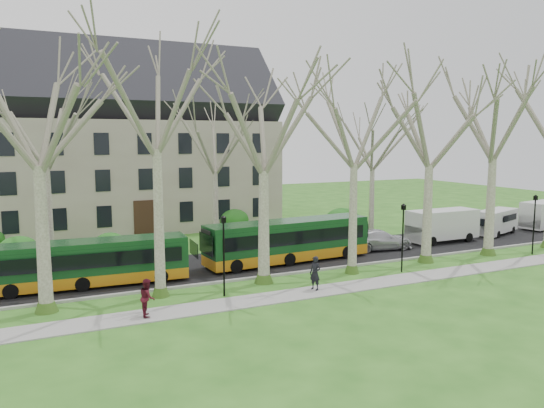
{
  "coord_description": "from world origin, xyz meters",
  "views": [
    {
      "loc": [
        -15.6,
        -27.16,
        8.48
      ],
      "look_at": [
        -1.24,
        3.0,
        4.3
      ],
      "focal_mm": 35.0,
      "sensor_mm": 36.0,
      "label": 1
    }
  ],
  "objects_px": {
    "van_b": "(496,222)",
    "pedestrian_a": "(315,273)",
    "sedan": "(378,240)",
    "van_a": "(442,226)",
    "bus_lead": "(91,262)",
    "pedestrian_b": "(147,297)",
    "bus_follow": "(288,240)"
  },
  "relations": [
    {
      "from": "sedan",
      "to": "van_a",
      "type": "bearing_deg",
      "value": -80.83
    },
    {
      "from": "bus_follow",
      "to": "pedestrian_a",
      "type": "distance_m",
      "value": 6.94
    },
    {
      "from": "bus_lead",
      "to": "van_a",
      "type": "relative_size",
      "value": 1.81
    },
    {
      "from": "van_a",
      "to": "pedestrian_b",
      "type": "bearing_deg",
      "value": -162.68
    },
    {
      "from": "van_b",
      "to": "pedestrian_a",
      "type": "xyz_separation_m",
      "value": [
        -22.96,
        -8.02,
        -0.14
      ]
    },
    {
      "from": "bus_lead",
      "to": "van_a",
      "type": "xyz_separation_m",
      "value": [
        27.45,
        1.28,
        -0.05
      ]
    },
    {
      "from": "bus_follow",
      "to": "pedestrian_b",
      "type": "bearing_deg",
      "value": -151.05
    },
    {
      "from": "bus_lead",
      "to": "bus_follow",
      "type": "distance_m",
      "value": 12.93
    },
    {
      "from": "pedestrian_a",
      "to": "pedestrian_b",
      "type": "distance_m",
      "value": 9.41
    },
    {
      "from": "bus_lead",
      "to": "van_b",
      "type": "relative_size",
      "value": 2.17
    },
    {
      "from": "bus_lead",
      "to": "pedestrian_b",
      "type": "xyz_separation_m",
      "value": [
        1.76,
        -6.62,
        -0.45
      ]
    },
    {
      "from": "van_b",
      "to": "sedan",
      "type": "bearing_deg",
      "value": 164.33
    },
    {
      "from": "bus_lead",
      "to": "pedestrian_b",
      "type": "bearing_deg",
      "value": -72.01
    },
    {
      "from": "bus_follow",
      "to": "van_a",
      "type": "relative_size",
      "value": 1.96
    },
    {
      "from": "sedan",
      "to": "pedestrian_b",
      "type": "relative_size",
      "value": 2.93
    },
    {
      "from": "bus_follow",
      "to": "van_b",
      "type": "distance_m",
      "value": 21.25
    },
    {
      "from": "sedan",
      "to": "pedestrian_a",
      "type": "xyz_separation_m",
      "value": [
        -9.73,
        -7.26,
        0.18
      ]
    },
    {
      "from": "sedan",
      "to": "bus_follow",
      "type": "bearing_deg",
      "value": 100.93
    },
    {
      "from": "sedan",
      "to": "pedestrian_a",
      "type": "relative_size",
      "value": 2.8
    },
    {
      "from": "pedestrian_a",
      "to": "bus_follow",
      "type": "bearing_deg",
      "value": 142.18
    },
    {
      "from": "van_a",
      "to": "pedestrian_a",
      "type": "distance_m",
      "value": 17.94
    },
    {
      "from": "bus_lead",
      "to": "pedestrian_a",
      "type": "height_order",
      "value": "bus_lead"
    },
    {
      "from": "sedan",
      "to": "van_a",
      "type": "xyz_separation_m",
      "value": [
        6.55,
        0.26,
        0.54
      ]
    },
    {
      "from": "bus_lead",
      "to": "sedan",
      "type": "bearing_deg",
      "value": 5.86
    },
    {
      "from": "van_a",
      "to": "van_b",
      "type": "relative_size",
      "value": 1.2
    },
    {
      "from": "van_a",
      "to": "pedestrian_a",
      "type": "relative_size",
      "value": 3.17
    },
    {
      "from": "van_b",
      "to": "van_a",
      "type": "bearing_deg",
      "value": 165.32
    },
    {
      "from": "sedan",
      "to": "bus_lead",
      "type": "bearing_deg",
      "value": 99.68
    },
    {
      "from": "bus_lead",
      "to": "van_a",
      "type": "distance_m",
      "value": 27.48
    },
    {
      "from": "van_b",
      "to": "pedestrian_b",
      "type": "xyz_separation_m",
      "value": [
        -32.36,
        -8.4,
        -0.18
      ]
    },
    {
      "from": "sedan",
      "to": "van_a",
      "type": "distance_m",
      "value": 6.58
    },
    {
      "from": "sedan",
      "to": "pedestrian_a",
      "type": "distance_m",
      "value": 12.14
    }
  ]
}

